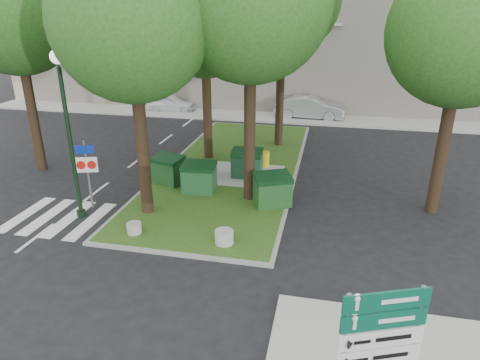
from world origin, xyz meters
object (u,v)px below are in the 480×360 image
(tree_median_near_left, at_px, (133,5))
(litter_bin, at_px, (265,159))
(tree_median_mid, at_px, (207,14))
(tree_street_right, at_px, (469,16))
(dumpster_c, at_px, (247,164))
(dumpster_b, at_px, (199,178))
(directional_sign, at_px, (380,340))
(bollard_right, at_px, (224,237))
(car_silver, at_px, (310,107))
(bollard_left, at_px, (134,228))
(street_lamp, at_px, (66,117))
(bollard_mid, at_px, (199,184))
(dumpster_a, at_px, (168,170))
(traffic_sign_pole, at_px, (87,166))
(dumpster_d, at_px, (272,190))
(car_white, at_px, (171,103))

(tree_median_near_left, relative_size, litter_bin, 14.00)
(tree_median_near_left, height_order, tree_median_mid, tree_median_near_left)
(tree_median_near_left, distance_m, tree_street_right, 10.80)
(dumpster_c, bearing_deg, dumpster_b, -129.32)
(tree_median_near_left, height_order, tree_street_right, tree_median_near_left)
(tree_median_mid, xyz_separation_m, litter_bin, (2.95, -0.81, -6.48))
(directional_sign, bearing_deg, bollard_right, 103.92)
(tree_median_mid, bearing_deg, car_silver, 65.90)
(bollard_left, relative_size, street_lamp, 0.08)
(tree_median_mid, distance_m, car_silver, 12.45)
(litter_bin, bearing_deg, bollard_left, -113.97)
(dumpster_b, relative_size, bollard_mid, 2.19)
(dumpster_b, relative_size, directional_sign, 0.47)
(dumpster_a, bearing_deg, directional_sign, -34.43)
(dumpster_c, bearing_deg, street_lamp, -138.93)
(directional_sign, bearing_deg, car_silver, 74.45)
(tree_median_mid, bearing_deg, dumpster_c, -43.66)
(litter_bin, bearing_deg, bollard_mid, -124.62)
(litter_bin, height_order, directional_sign, directional_sign)
(street_lamp, bearing_deg, dumpster_b, 37.69)
(traffic_sign_pole, bearing_deg, bollard_right, -33.86)
(car_silver, bearing_deg, street_lamp, 159.64)
(dumpster_a, bearing_deg, litter_bin, 55.88)
(dumpster_d, distance_m, bollard_left, 5.35)
(dumpster_c, xyz_separation_m, bollard_mid, (-1.70, -1.88, -0.38))
(bollard_right, height_order, car_white, car_white)
(dumpster_c, height_order, traffic_sign_pole, traffic_sign_pole)
(tree_median_mid, distance_m, car_white, 13.16)
(tree_street_right, height_order, dumpster_c, tree_street_right)
(tree_median_near_left, height_order, dumpster_b, tree_median_near_left)
(litter_bin, relative_size, traffic_sign_pole, 0.28)
(litter_bin, bearing_deg, dumpster_d, -77.11)
(bollard_mid, bearing_deg, car_white, 114.92)
(tree_median_near_left, bearing_deg, bollard_left, -85.01)
(dumpster_b, relative_size, bollard_left, 2.82)
(dumpster_b, relative_size, traffic_sign_pole, 0.52)
(dumpster_d, bearing_deg, dumpster_c, 94.83)
(bollard_mid, xyz_separation_m, traffic_sign_pole, (-3.58, -2.37, 1.39))
(dumpster_d, distance_m, bollard_mid, 3.40)
(dumpster_c, xyz_separation_m, traffic_sign_pole, (-5.28, -4.25, 1.00))
(dumpster_d, bearing_deg, traffic_sign_pole, 167.75)
(dumpster_a, bearing_deg, tree_street_right, 16.97)
(tree_median_near_left, xyz_separation_m, bollard_left, (0.15, -1.73, -7.02))
(litter_bin, xyz_separation_m, car_silver, (1.46, 10.67, 0.29))
(street_lamp, bearing_deg, dumpster_c, 43.04)
(dumpster_c, distance_m, bollard_left, 6.58)
(tree_median_near_left, bearing_deg, litter_bin, 58.78)
(traffic_sign_pole, height_order, directional_sign, directional_sign)
(tree_median_near_left, height_order, bollard_left, tree_median_near_left)
(directional_sign, height_order, car_white, directional_sign)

